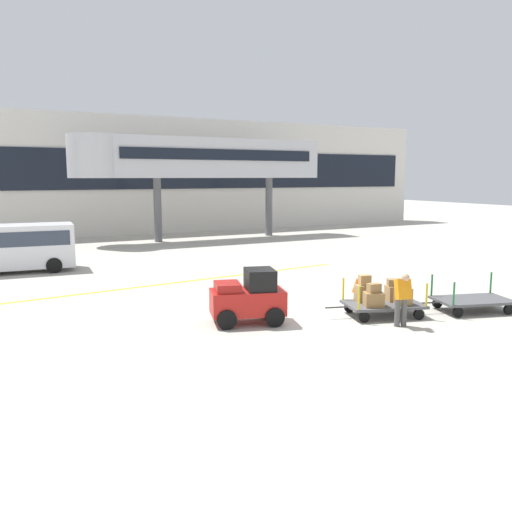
# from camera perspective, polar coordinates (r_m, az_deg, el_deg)

# --- Properties ---
(ground_plane) EXTENTS (120.00, 120.00, 0.00)m
(ground_plane) POSITION_cam_1_polar(r_m,az_deg,el_deg) (16.92, 5.70, -6.01)
(ground_plane) COLOR #B2ADA0
(apron_lead_line) EXTENTS (18.61, 2.33, 0.01)m
(apron_lead_line) POSITION_cam_1_polar(r_m,az_deg,el_deg) (21.22, -11.66, -3.17)
(apron_lead_line) COLOR yellow
(apron_lead_line) RESTS_ON ground_plane
(terminal_building) EXTENTS (53.76, 2.51, 8.52)m
(terminal_building) POSITION_cam_1_polar(r_m,az_deg,el_deg) (40.66, -14.98, 8.25)
(terminal_building) COLOR beige
(terminal_building) RESTS_ON ground_plane
(jet_bridge) EXTENTS (17.01, 3.00, 6.71)m
(jet_bridge) POSITION_cam_1_polar(r_m,az_deg,el_deg) (36.06, -6.80, 10.19)
(jet_bridge) COLOR #B7B7BC
(jet_bridge) RESTS_ON ground_plane
(baggage_tug) EXTENTS (2.33, 1.72, 1.58)m
(baggage_tug) POSITION_cam_1_polar(r_m,az_deg,el_deg) (15.51, -0.79, -4.44)
(baggage_tug) COLOR red
(baggage_tug) RESTS_ON ground_plane
(baggage_cart_lead) EXTENTS (3.08, 2.00, 1.23)m
(baggage_cart_lead) POSITION_cam_1_polar(r_m,az_deg,el_deg) (16.80, 13.26, -4.35)
(baggage_cart_lead) COLOR #4C4C4F
(baggage_cart_lead) RESTS_ON ground_plane
(baggage_cart_middle) EXTENTS (3.08, 2.00, 1.10)m
(baggage_cart_middle) POSITION_cam_1_polar(r_m,az_deg,el_deg) (18.27, 21.95, -4.39)
(baggage_cart_middle) COLOR #4C4C4F
(baggage_cart_middle) RESTS_ON ground_plane
(baggage_handler) EXTENTS (0.51, 0.53, 1.56)m
(baggage_handler) POSITION_cam_1_polar(r_m,az_deg,el_deg) (15.65, 15.26, -4.21)
(baggage_handler) COLOR #4C4C4C
(baggage_handler) RESTS_ON ground_plane
(shuttle_van) EXTENTS (4.94, 2.29, 2.10)m
(shuttle_van) POSITION_cam_1_polar(r_m,az_deg,el_deg) (25.98, -24.09, 1.13)
(shuttle_van) COLOR silver
(shuttle_van) RESTS_ON ground_plane
(safety_cone_near) EXTENTS (0.36, 0.36, 0.55)m
(safety_cone_near) POSITION_cam_1_polar(r_m,az_deg,el_deg) (20.08, 10.64, -3.01)
(safety_cone_near) COLOR #EA590F
(safety_cone_near) RESTS_ON ground_plane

